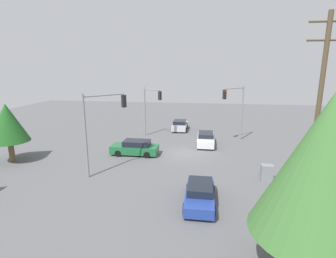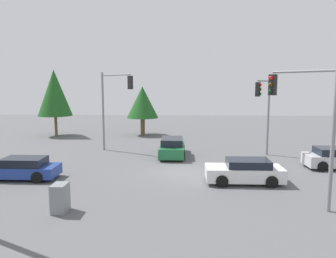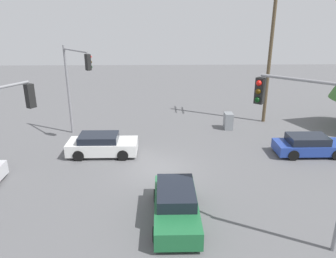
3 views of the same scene
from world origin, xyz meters
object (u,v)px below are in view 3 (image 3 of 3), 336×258
object	(u,v)px
sedan_blue	(309,145)
sedan_white	(102,145)
electrical_cabinet	(228,121)
traffic_signal_cross	(313,133)
traffic_signal_aux	(75,77)
sedan_green	(176,205)
traffic_signal_main	(1,132)

from	to	relation	value
sedan_blue	sedan_white	xyz separation A→B (m)	(0.27, 13.49, 0.05)
electrical_cabinet	traffic_signal_cross	bearing A→B (deg)	-178.79
sedan_white	traffic_signal_cross	xyz separation A→B (m)	(-8.45, -9.48, 3.91)
traffic_signal_cross	traffic_signal_aux	xyz separation A→B (m)	(11.79, 11.64, -0.13)
sedan_green	traffic_signal_cross	xyz separation A→B (m)	(-1.35, -5.00, 3.89)
traffic_signal_main	electrical_cabinet	xyz separation A→B (m)	(11.79, -11.93, -3.57)
traffic_signal_cross	traffic_signal_aux	world-z (taller)	traffic_signal_cross
traffic_signal_cross	electrical_cabinet	distance (m)	13.85
traffic_signal_main	traffic_signal_aux	size ratio (longest dim) A/B	0.95
sedan_blue	traffic_signal_cross	size ratio (longest dim) A/B	0.66
sedan_white	traffic_signal_cross	size ratio (longest dim) A/B	0.66
traffic_signal_cross	sedan_white	bearing A→B (deg)	-1.93
sedan_blue	electrical_cabinet	world-z (taller)	sedan_blue
traffic_signal_main	traffic_signal_cross	world-z (taller)	traffic_signal_cross
sedan_blue	sedan_white	bearing A→B (deg)	-91.13
sedan_green	traffic_signal_aux	world-z (taller)	traffic_signal_aux
traffic_signal_main	sedan_green	bearing A→B (deg)	-58.61
sedan_white	traffic_signal_main	world-z (taller)	traffic_signal_main
sedan_blue	sedan_white	size ratio (longest dim) A/B	1.00
traffic_signal_aux	sedan_green	bearing A→B (deg)	-10.23
electrical_cabinet	sedan_blue	bearing A→B (deg)	-139.84
electrical_cabinet	traffic_signal_aux	bearing A→B (deg)	97.41
sedan_blue	sedan_green	bearing A→B (deg)	-52.82
sedan_white	traffic_signal_aux	size ratio (longest dim) A/B	0.68
traffic_signal_aux	electrical_cabinet	distance (m)	12.07
sedan_green	sedan_white	size ratio (longest dim) A/B	1.07
traffic_signal_cross	traffic_signal_main	bearing A→B (deg)	32.90
sedan_white	electrical_cabinet	bearing A→B (deg)	117.64
sedan_white	electrical_cabinet	xyz separation A→B (m)	(4.82, -9.20, -0.04)
traffic_signal_main	traffic_signal_aux	bearing A→B (deg)	29.21
sedan_blue	electrical_cabinet	bearing A→B (deg)	-139.84
sedan_white	traffic_signal_main	xyz separation A→B (m)	(-6.97, 2.73, 3.53)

